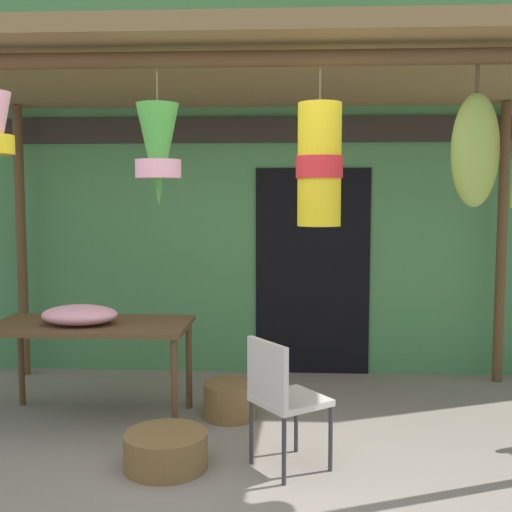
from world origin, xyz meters
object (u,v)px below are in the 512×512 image
Objects in this scene: flower_heap_on_table at (81,315)px; wicker_basket_by_table at (166,450)px; display_table at (91,332)px; wicker_basket_spare at (230,400)px; folding_chair at (281,392)px.

wicker_basket_by_table is (0.78, -0.74, -0.73)m from flower_heap_on_table.
display_table is 2.80× the size of wicker_basket_by_table.
flower_heap_on_table is 1.30m from wicker_basket_by_table.
wicker_basket_by_table is at bearing -48.42° from display_table.
folding_chair is at bearing -66.33° from wicker_basket_spare.
wicker_basket_by_table is (-0.73, -0.00, -0.39)m from folding_chair.
folding_chair reaches higher than wicker_basket_by_table.
flower_heap_on_table is (-0.05, -0.08, 0.15)m from display_table.
wicker_basket_spare reaches higher than wicker_basket_by_table.
flower_heap_on_table is at bearing 153.93° from folding_chair.
wicker_basket_by_table is at bearing -43.61° from flower_heap_on_table.
display_table reaches higher than wicker_basket_by_table.
folding_chair is (1.51, -0.74, -0.34)m from flower_heap_on_table.
display_table is at bearing 131.58° from wicker_basket_by_table.
flower_heap_on_table is 1.38× the size of wicker_basket_spare.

